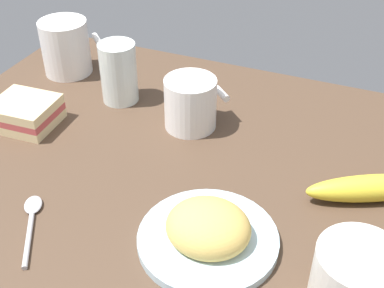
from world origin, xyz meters
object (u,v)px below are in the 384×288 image
at_px(coffee_mug_milky, 355,284).
at_px(banana, 374,188).
at_px(plate_of_food, 208,232).
at_px(coffee_mug_black, 66,47).
at_px(sandwich_main, 26,113).
at_px(glass_of_milk, 119,76).
at_px(coffee_mug_spare, 191,103).
at_px(spoon, 31,218).

height_order(coffee_mug_milky, banana, coffee_mug_milky).
height_order(plate_of_food, coffee_mug_black, coffee_mug_black).
relative_size(plate_of_food, sandwich_main, 1.73).
relative_size(sandwich_main, banana, 0.55).
xyz_separation_m(coffee_mug_black, sandwich_main, (0.04, -0.18, -0.03)).
bearing_deg(glass_of_milk, sandwich_main, -128.88).
bearing_deg(glass_of_milk, coffee_mug_spare, -11.19).
height_order(coffee_mug_black, coffee_mug_milky, coffee_mug_black).
relative_size(coffee_mug_spare, banana, 0.55).
xyz_separation_m(plate_of_food, coffee_mug_spare, (-0.12, 0.24, 0.03)).
distance_m(coffee_mug_milky, sandwich_main, 0.58).
distance_m(plate_of_food, coffee_mug_milky, 0.18).
bearing_deg(coffee_mug_spare, coffee_mug_black, 164.26).
bearing_deg(plate_of_food, coffee_mug_spare, 117.40).
relative_size(coffee_mug_black, glass_of_milk, 1.00).
bearing_deg(sandwich_main, banana, 3.13).
height_order(coffee_mug_black, banana, coffee_mug_black).
xyz_separation_m(plate_of_food, sandwich_main, (-0.38, 0.13, 0.00)).
xyz_separation_m(glass_of_milk, banana, (0.45, -0.10, -0.03)).
relative_size(plate_of_food, glass_of_milk, 1.65).
bearing_deg(banana, sandwich_main, -176.87).
bearing_deg(coffee_mug_black, coffee_mug_spare, -15.74).
bearing_deg(sandwich_main, coffee_mug_spare, 21.78).
distance_m(plate_of_food, coffee_mug_spare, 0.27).
distance_m(coffee_mug_black, banana, 0.62).
xyz_separation_m(sandwich_main, spoon, (0.15, -0.19, -0.02)).
distance_m(coffee_mug_black, glass_of_milk, 0.15).
height_order(glass_of_milk, banana, glass_of_milk).
distance_m(coffee_mug_spare, banana, 0.31).
height_order(glass_of_milk, spoon, glass_of_milk).
relative_size(coffee_mug_black, coffee_mug_spare, 1.06).
bearing_deg(coffee_mug_spare, sandwich_main, -158.22).
bearing_deg(sandwich_main, glass_of_milk, 51.12).
distance_m(coffee_mug_black, coffee_mug_milky, 0.69).
bearing_deg(plate_of_food, spoon, -167.22).
xyz_separation_m(coffee_mug_black, banana, (0.60, -0.15, -0.03)).
height_order(coffee_mug_spare, glass_of_milk, glass_of_milk).
bearing_deg(sandwich_main, coffee_mug_black, 102.06).
bearing_deg(banana, coffee_mug_milky, -90.36).
xyz_separation_m(coffee_mug_milky, sandwich_main, (-0.55, 0.17, -0.02)).
relative_size(coffee_mug_black, sandwich_main, 1.05).
bearing_deg(coffee_mug_milky, plate_of_food, 168.58).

